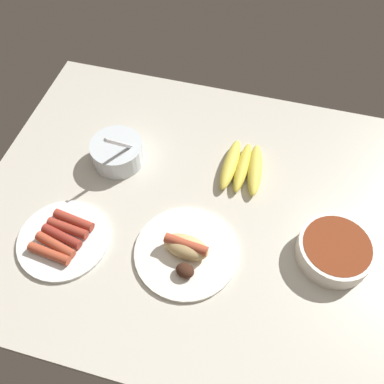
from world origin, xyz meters
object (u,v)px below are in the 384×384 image
bowl_chili (335,250)px  plate_hotdog_assembled (186,251)px  banana_bunch (242,167)px  bowl_coleslaw (117,151)px  plate_sausages (63,238)px

bowl_chili → plate_hotdog_assembled: bearing=-165.7°
banana_bunch → bowl_coleslaw: (-33.93, -5.12, 1.87)cm
bowl_chili → banana_bunch: bearing=143.0°
bowl_chili → banana_bunch: 32.51cm
plate_sausages → plate_hotdog_assembled: 30.39cm
bowl_coleslaw → plate_sausages: 27.89cm
banana_bunch → plate_hotdog_assembled: 29.35cm
bowl_chili → bowl_coleslaw: size_ratio=1.12×
plate_sausages → bowl_coleslaw: bearing=81.4°
banana_bunch → plate_sausages: size_ratio=0.79×
bowl_chili → bowl_coleslaw: bearing=166.4°
plate_sausages → plate_hotdog_assembled: (30.07, 4.35, 0.49)cm
banana_bunch → plate_sausages: 50.11cm
banana_bunch → plate_hotdog_assembled: (-7.99, -28.24, -0.17)cm
bowl_chili → banana_bunch: bowl_chili is taller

